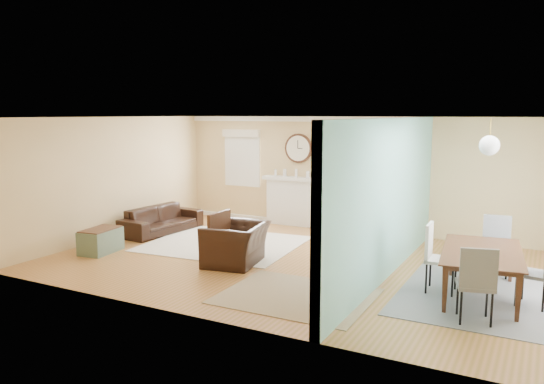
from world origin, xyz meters
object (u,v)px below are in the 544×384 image
object	(u,v)px
green_chair	(359,224)
dining_table	(484,274)
sofa	(162,220)
eames_chair	(236,244)
credenza	(385,234)

from	to	relation	value
green_chair	dining_table	bearing A→B (deg)	145.06
sofa	dining_table	size ratio (longest dim) A/B	1.02
eames_chair	sofa	bearing A→B (deg)	-126.66
green_chair	credenza	bearing A→B (deg)	138.61
eames_chair	dining_table	bearing A→B (deg)	82.99
sofa	credenza	xyz separation A→B (m)	(4.99, 0.49, 0.11)
green_chair	dining_table	world-z (taller)	dining_table
eames_chair	dining_table	distance (m)	4.11
credenza	green_chair	bearing A→B (deg)	129.84
sofa	green_chair	bearing A→B (deg)	-65.56
dining_table	green_chair	bearing A→B (deg)	39.85
dining_table	sofa	bearing A→B (deg)	74.10
sofa	green_chair	size ratio (longest dim) A/B	2.94
sofa	dining_table	world-z (taller)	dining_table
eames_chair	dining_table	xyz separation A→B (m)	(4.10, 0.24, -0.02)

